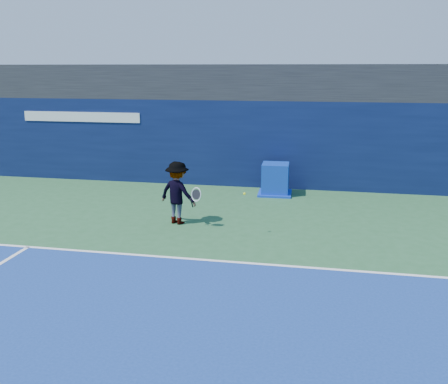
{
  "coord_description": "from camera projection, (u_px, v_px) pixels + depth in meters",
  "views": [
    {
      "loc": [
        1.62,
        -6.92,
        4.08
      ],
      "look_at": [
        -0.75,
        5.2,
        1.0
      ],
      "focal_mm": 40.0,
      "sensor_mm": 36.0,
      "label": 1
    }
  ],
  "objects": [
    {
      "name": "tennis_player",
      "position": [
        178.0,
        193.0,
        13.3
      ],
      "size": [
        1.36,
        0.96,
        1.69
      ],
      "color": "white",
      "rests_on": "ground"
    },
    {
      "name": "stadium_band",
      "position": [
        278.0,
        82.0,
        17.96
      ],
      "size": [
        36.0,
        3.0,
        1.2
      ],
      "primitive_type": "cube",
      "color": "black",
      "rests_on": "back_wall_assembly"
    },
    {
      "name": "back_wall_assembly",
      "position": [
        274.0,
        143.0,
        17.52
      ],
      "size": [
        36.0,
        1.03,
        3.0
      ],
      "color": "#0A153B",
      "rests_on": "ground"
    },
    {
      "name": "equipment_cart",
      "position": [
        275.0,
        180.0,
        16.47
      ],
      "size": [
        1.12,
        1.12,
        1.04
      ],
      "color": "#0B2E9D",
      "rests_on": "ground"
    },
    {
      "name": "ground",
      "position": [
        208.0,
        333.0,
        7.88
      ],
      "size": [
        80.0,
        80.0,
        0.0
      ],
      "primitive_type": "plane",
      "color": "#285A33",
      "rests_on": "ground"
    },
    {
      "name": "baseline",
      "position": [
        239.0,
        262.0,
        10.74
      ],
      "size": [
        24.0,
        0.1,
        0.01
      ],
      "primitive_type": "cube",
      "color": "white",
      "rests_on": "ground"
    },
    {
      "name": "tennis_ball",
      "position": [
        244.0,
        194.0,
        12.27
      ],
      "size": [
        0.06,
        0.06,
        0.06
      ],
      "color": "#C9D717",
      "rests_on": "ground"
    }
  ]
}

